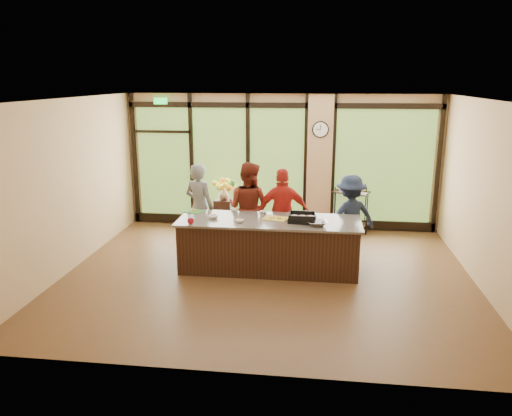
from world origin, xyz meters
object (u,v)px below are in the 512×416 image
(roasting_pan, at_px, (302,220))
(bar_cart, at_px, (351,205))
(cook_left, at_px, (200,207))
(island_base, at_px, (269,246))
(flower_stand, at_px, (224,216))
(cook_right, at_px, (350,217))

(roasting_pan, distance_m, bar_cart, 2.71)
(roasting_pan, bearing_deg, bar_cart, 74.39)
(cook_left, bearing_deg, island_base, 173.00)
(island_base, bearing_deg, flower_stand, 120.23)
(island_base, xyz_separation_m, bar_cart, (1.56, 2.45, 0.17))
(island_base, distance_m, bar_cart, 2.91)
(flower_stand, bearing_deg, roasting_pan, -44.83)
(flower_stand, relative_size, bar_cart, 0.74)
(cook_left, distance_m, flower_stand, 1.33)
(cook_right, distance_m, roasting_pan, 1.24)
(roasting_pan, xyz_separation_m, flower_stand, (-1.78, 2.11, -0.58))
(roasting_pan, bearing_deg, flower_stand, 135.89)
(roasting_pan, bearing_deg, cook_right, 50.90)
(cook_right, height_order, bar_cart, cook_right)
(cook_right, height_order, flower_stand, cook_right)
(island_base, distance_m, roasting_pan, 0.78)
(cook_left, relative_size, bar_cart, 1.71)
(island_base, relative_size, bar_cart, 3.03)
(island_base, distance_m, cook_left, 1.73)
(cook_right, bearing_deg, bar_cart, -117.03)
(flower_stand, bearing_deg, cook_left, -96.72)
(cook_left, height_order, roasting_pan, cook_left)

